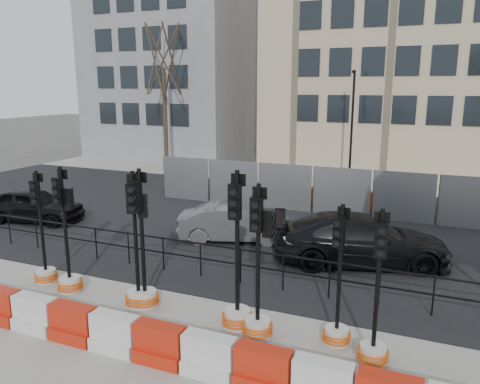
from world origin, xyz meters
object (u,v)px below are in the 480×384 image
at_px(traffic_signal_a, 44,260).
at_px(car_a, 33,205).
at_px(traffic_signal_h, 374,333).
at_px(car_c, 361,240).
at_px(traffic_signal_d, 138,276).

height_order(traffic_signal_a, car_a, traffic_signal_a).
relative_size(traffic_signal_h, car_c, 0.55).
height_order(traffic_signal_d, car_a, traffic_signal_d).
xyz_separation_m(traffic_signal_d, traffic_signal_h, (5.53, -0.27, -0.16)).
distance_m(traffic_signal_a, traffic_signal_d, 3.16).
bearing_deg(traffic_signal_h, car_a, 152.61).
bearing_deg(car_c, traffic_signal_a, 104.14).
relative_size(traffic_signal_a, traffic_signal_d, 0.93).
bearing_deg(traffic_signal_a, car_a, 127.41).
relative_size(traffic_signal_d, car_c, 0.60).
relative_size(traffic_signal_d, car_a, 0.80).
bearing_deg(car_a, traffic_signal_d, -130.02).
bearing_deg(traffic_signal_h, traffic_signal_d, 169.19).
height_order(traffic_signal_h, car_c, traffic_signal_h).
bearing_deg(traffic_signal_d, car_a, 131.30).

